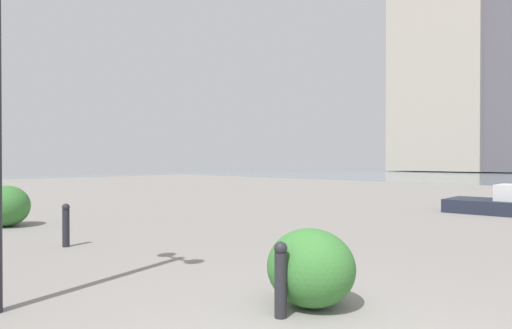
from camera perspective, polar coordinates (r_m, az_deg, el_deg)
name	(u,v)px	position (r m, az deg, el deg)	size (l,w,h in m)	color
building_annex	(450,57)	(73.49, 23.47, 12.38)	(12.78, 14.95, 35.28)	#B2A899
bollard_near	(281,278)	(4.44, 3.15, -14.18)	(0.13, 0.13, 0.73)	#232328
bollard_mid	(66,224)	(8.54, -22.99, -6.99)	(0.13, 0.13, 0.75)	#232328
shrub_low	(311,268)	(4.78, 6.95, -12.86)	(0.95, 0.85, 0.80)	#387533
shrub_round	(7,206)	(11.70, -29.11, -4.63)	(1.09, 0.98, 0.93)	#387533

